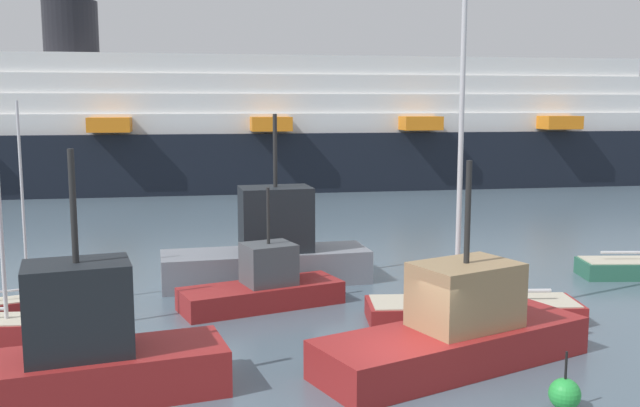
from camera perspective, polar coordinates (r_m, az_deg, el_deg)
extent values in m
plane|color=slate|center=(18.78, 7.54, -14.57)|extent=(600.00, 600.00, 0.00)
cube|color=maroon|center=(24.48, 12.20, -8.45)|extent=(7.31, 3.23, 0.64)
cube|color=beige|center=(24.39, 12.22, -7.69)|extent=(7.00, 3.02, 0.04)
cylinder|color=silver|center=(23.41, 11.24, 3.81)|extent=(0.17, 0.17, 9.78)
cylinder|color=silver|center=(24.58, 14.57, -6.84)|extent=(3.15, 0.71, 0.14)
cylinder|color=silver|center=(32.32, 23.89, -3.61)|extent=(2.67, 0.68, 0.12)
cube|color=maroon|center=(27.22, -23.08, -7.52)|extent=(4.22, 2.03, 0.39)
cube|color=beige|center=(27.17, -23.11, -7.08)|extent=(4.04, 1.90, 0.04)
cylinder|color=silver|center=(26.53, -22.81, 0.16)|extent=(0.10, 0.10, 6.91)
cube|color=maroon|center=(18.70, -19.85, -13.15)|extent=(7.97, 3.17, 1.18)
cube|color=#1E2328|center=(18.17, -18.87, -8.01)|extent=(2.65, 2.00, 2.27)
cylinder|color=#262626|center=(17.66, -19.24, -0.22)|extent=(0.16, 0.16, 2.71)
cube|color=maroon|center=(20.29, 10.64, -11.27)|extent=(8.45, 4.85, 1.07)
cube|color=#A3845B|center=(20.12, 11.62, -7.19)|extent=(3.26, 2.68, 1.79)
cylinder|color=#262626|center=(19.65, 11.81, -0.69)|extent=(0.16, 0.16, 2.82)
cube|color=gray|center=(28.76, -4.37, -5.10)|extent=(8.29, 2.55, 1.33)
cube|color=#1E2328|center=(28.44, -3.59, -1.23)|extent=(2.83, 1.91, 2.57)
cylinder|color=#262626|center=(28.13, -3.64, 4.27)|extent=(0.17, 0.17, 2.90)
cube|color=maroon|center=(25.55, -4.73, -7.39)|extent=(6.06, 3.27, 0.81)
cube|color=#4C5156|center=(25.37, -4.15, -4.86)|extent=(2.04, 1.86, 1.46)
cylinder|color=#262626|center=(25.04, -4.19, -0.99)|extent=(0.12, 0.12, 2.01)
sphere|color=green|center=(18.32, 19.09, -14.29)|extent=(0.75, 0.75, 0.75)
cylinder|color=black|center=(18.06, 19.19, -12.19)|extent=(0.06, 0.06, 0.67)
cube|color=black|center=(62.49, -4.57, 3.65)|extent=(87.77, 16.77, 4.80)
cube|color=white|center=(62.32, -4.60, 6.57)|extent=(80.73, 14.94, 1.57)
cube|color=white|center=(62.30, -4.61, 8.02)|extent=(75.88, 14.04, 1.57)
cube|color=white|center=(62.32, -4.63, 9.46)|extent=(71.04, 13.15, 1.57)
cube|color=white|center=(62.38, -4.65, 10.90)|extent=(66.20, 12.25, 1.57)
cube|color=orange|center=(56.04, -16.56, 6.10)|extent=(3.26, 2.60, 1.10)
cube|color=orange|center=(56.00, -3.97, 6.41)|extent=(3.26, 2.60, 1.10)
cube|color=orange|center=(58.58, 8.07, 6.42)|extent=(3.26, 2.60, 1.10)
cube|color=orange|center=(63.44, 18.68, 6.20)|extent=(3.26, 2.60, 1.10)
cylinder|color=black|center=(63.06, -19.43, 13.15)|extent=(4.40, 4.40, 4.36)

